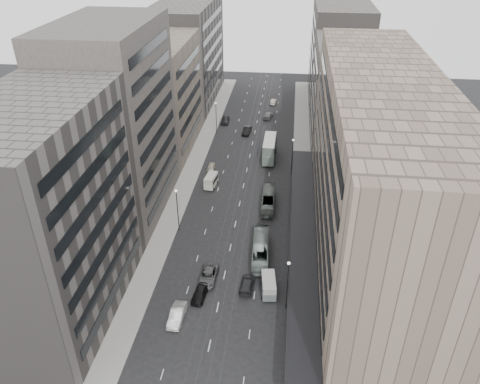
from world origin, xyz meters
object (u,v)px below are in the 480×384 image
at_px(sedan_1, 177,315).
at_px(bus_far, 268,200).
at_px(sedan_2, 208,276).
at_px(vw_microbus, 269,285).
at_px(panel_van, 211,181).
at_px(sedan_0, 200,294).
at_px(bus_near, 261,249).
at_px(double_decker, 269,149).

bearing_deg(sedan_1, bus_far, 72.61).
height_order(bus_far, sedan_2, bus_far).
height_order(bus_far, vw_microbus, bus_far).
xyz_separation_m(bus_far, vw_microbus, (1.47, -23.84, 0.05)).
relative_size(panel_van, sedan_0, 1.01).
height_order(bus_near, sedan_2, bus_near).
xyz_separation_m(sedan_0, sedan_1, (-2.29, -4.55, 0.08)).
xyz_separation_m(panel_van, sedan_1, (1.37, -36.71, -0.64)).
xyz_separation_m(double_decker, sedan_0, (-7.42, -46.08, -1.95)).
bearing_deg(double_decker, bus_near, -88.31).
height_order(panel_van, sedan_1, panel_van).
bearing_deg(sedan_2, sedan_0, -97.07).
bearing_deg(panel_van, sedan_1, -80.71).
distance_m(bus_near, sedan_1, 18.30).
distance_m(bus_far, sedan_2, 23.51).
relative_size(vw_microbus, sedan_1, 0.98).
relative_size(vw_microbus, sedan_2, 0.87).
distance_m(double_decker, sedan_0, 46.71).
height_order(panel_van, sedan_2, panel_van).
bearing_deg(bus_far, panel_van, -27.58).
height_order(sedan_1, sedan_2, sedan_1).
bearing_deg(vw_microbus, panel_van, 107.45).
distance_m(sedan_0, sedan_2, 3.99).
xyz_separation_m(bus_near, sedan_0, (-8.10, -10.50, -0.77)).
xyz_separation_m(sedan_1, sedan_2, (2.86, 8.49, -0.05)).
height_order(bus_near, bus_far, bus_near).
distance_m(double_decker, sedan_1, 51.58).
height_order(bus_near, panel_van, bus_near).
bearing_deg(panel_van, bus_far, -19.48).
distance_m(bus_far, panel_van, 13.54).
relative_size(bus_near, bus_far, 1.11).
height_order(vw_microbus, sedan_0, vw_microbus).
height_order(vw_microbus, panel_van, panel_van).
xyz_separation_m(panel_van, sedan_2, (4.23, -28.21, -0.69)).
bearing_deg(sedan_0, bus_far, 78.13).
relative_size(bus_near, vw_microbus, 2.23).
distance_m(sedan_1, sedan_2, 8.96).
relative_size(vw_microbus, panel_van, 1.11).
xyz_separation_m(bus_near, sedan_2, (-7.54, -6.55, -0.74)).
distance_m(sedan_0, sedan_1, 5.09).
bearing_deg(double_decker, sedan_2, -98.65).
bearing_deg(sedan_2, bus_near, 42.09).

